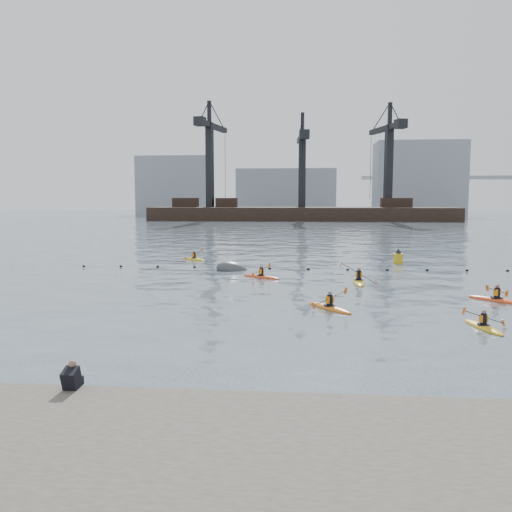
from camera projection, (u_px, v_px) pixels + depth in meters
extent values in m
plane|color=#394752|center=(285.00, 351.00, 19.77)|extent=(400.00, 400.00, 0.00)
cube|color=#4C443D|center=(269.00, 478.00, 10.86)|extent=(18.00, 7.00, 1.00)
cube|color=black|center=(71.00, 379.00, 14.43)|extent=(0.38, 0.60, 0.67)
cube|color=black|center=(75.00, 382.00, 14.66)|extent=(0.34, 0.40, 0.24)
sphere|color=#8C6651|center=(72.00, 364.00, 14.49)|extent=(0.21, 0.21, 0.21)
sphere|color=black|center=(84.00, 266.00, 43.55)|extent=(0.24, 0.24, 0.24)
sphere|color=black|center=(121.00, 267.00, 43.44)|extent=(0.24, 0.24, 0.24)
sphere|color=black|center=(158.00, 267.00, 43.26)|extent=(0.24, 0.24, 0.24)
sphere|color=black|center=(195.00, 267.00, 42.96)|extent=(0.24, 0.24, 0.24)
sphere|color=black|center=(232.00, 268.00, 42.57)|extent=(0.24, 0.24, 0.24)
sphere|color=black|center=(270.00, 269.00, 42.13)|extent=(0.24, 0.24, 0.24)
sphere|color=black|center=(308.00, 269.00, 41.74)|extent=(0.24, 0.24, 0.24)
sphere|color=black|center=(348.00, 270.00, 41.45)|extent=(0.24, 0.24, 0.24)
sphere|color=black|center=(387.00, 270.00, 41.27)|extent=(0.24, 0.24, 0.24)
sphere|color=black|center=(427.00, 270.00, 41.16)|extent=(0.24, 0.24, 0.24)
sphere|color=black|center=(467.00, 271.00, 41.05)|extent=(0.24, 0.24, 0.24)
sphere|color=black|center=(508.00, 271.00, 40.87)|extent=(0.24, 0.24, 0.24)
cube|color=black|center=(302.00, 217.00, 128.58)|extent=(72.00, 12.00, 4.50)
cube|color=black|center=(186.00, 202.00, 130.69)|extent=(6.00, 3.00, 2.20)
cube|color=black|center=(227.00, 203.00, 129.81)|extent=(5.00, 3.00, 2.20)
cube|color=black|center=(396.00, 203.00, 126.27)|extent=(7.00, 3.00, 2.20)
cube|color=black|center=(210.00, 165.00, 129.19)|extent=(1.85, 1.85, 20.00)
cube|color=black|center=(213.00, 126.00, 130.75)|extent=(4.31, 17.93, 1.20)
cube|color=black|center=(200.00, 121.00, 122.12)|extent=(2.62, 2.94, 2.00)
cube|color=black|center=(209.00, 112.00, 127.82)|extent=(0.93, 0.93, 5.00)
cube|color=black|center=(302.00, 171.00, 127.41)|extent=(1.73, 1.73, 17.00)
cube|color=black|center=(302.00, 138.00, 128.78)|extent=(2.50, 15.05, 1.20)
cube|color=black|center=(304.00, 134.00, 121.33)|extent=(2.42, 2.78, 2.00)
cube|color=black|center=(302.00, 123.00, 126.21)|extent=(0.87, 0.87, 5.00)
cube|color=black|center=(389.00, 166.00, 125.53)|extent=(1.96, 1.96, 19.00)
cube|color=black|center=(385.00, 129.00, 127.05)|extent=(5.56, 16.73, 1.20)
cube|color=black|center=(401.00, 124.00, 118.73)|extent=(2.80, 3.08, 2.00)
cube|color=black|center=(390.00, 113.00, 124.22)|extent=(0.98, 0.98, 5.00)
cube|color=gray|center=(176.00, 186.00, 170.83)|extent=(22.00, 14.00, 18.00)
cube|color=gray|center=(286.00, 192.00, 167.96)|extent=(30.00, 14.00, 14.00)
cube|color=gray|center=(418.00, 179.00, 163.98)|extent=(26.00, 14.00, 22.00)
cube|color=gray|center=(467.00, 177.00, 181.90)|extent=(70.00, 2.00, 1.20)
cylinder|color=gray|center=(391.00, 184.00, 184.33)|extent=(1.60, 1.60, 20.00)
ellipsoid|color=orange|center=(330.00, 308.00, 27.17)|extent=(2.47, 2.98, 0.32)
cylinder|color=black|center=(330.00, 306.00, 27.15)|extent=(0.85, 0.85, 0.06)
cylinder|color=black|center=(330.00, 300.00, 27.12)|extent=(0.30, 0.30, 0.53)
cube|color=orange|center=(330.00, 300.00, 27.12)|extent=(0.43, 0.40, 0.34)
sphere|color=#8C6651|center=(330.00, 293.00, 27.08)|extent=(0.21, 0.21, 0.21)
cylinder|color=black|center=(330.00, 298.00, 27.11)|extent=(1.75, 1.33, 0.61)
cube|color=#D85914|center=(313.00, 306.00, 26.60)|extent=(0.20, 0.20, 0.35)
cube|color=#D85914|center=(346.00, 291.00, 27.63)|extent=(0.20, 0.20, 0.35)
ellipsoid|color=gold|center=(483.00, 327.00, 23.19)|extent=(1.25, 2.94, 0.29)
cylinder|color=black|center=(483.00, 325.00, 23.18)|extent=(0.65, 0.65, 0.05)
cylinder|color=black|center=(484.00, 319.00, 23.15)|extent=(0.27, 0.27, 0.47)
cube|color=orange|center=(484.00, 319.00, 23.15)|extent=(0.36, 0.27, 0.31)
sphere|color=#8C6651|center=(484.00, 312.00, 23.11)|extent=(0.19, 0.19, 0.19)
cylinder|color=black|center=(484.00, 317.00, 23.14)|extent=(1.85, 0.48, 0.66)
cube|color=#D85914|center=(464.00, 311.00, 22.97)|extent=(0.17, 0.16, 0.31)
cube|color=#D85914|center=(503.00, 323.00, 23.31)|extent=(0.17, 0.16, 0.31)
ellipsoid|color=#E84915|center=(261.00, 277.00, 37.71)|extent=(2.94, 2.13, 0.31)
cylinder|color=black|center=(261.00, 275.00, 37.70)|extent=(0.79, 0.79, 0.06)
cylinder|color=black|center=(261.00, 271.00, 37.67)|extent=(0.29, 0.29, 0.50)
cube|color=orange|center=(261.00, 271.00, 37.67)|extent=(0.36, 0.40, 0.33)
sphere|color=#8C6651|center=(261.00, 267.00, 37.63)|extent=(0.20, 0.20, 0.20)
cylinder|color=black|center=(261.00, 270.00, 37.66)|extent=(1.11, 1.77, 0.54)
cube|color=#D85914|center=(253.00, 275.00, 36.90)|extent=(0.18, 0.18, 0.33)
cube|color=#D85914|center=(269.00, 265.00, 38.41)|extent=(0.18, 0.18, 0.33)
ellipsoid|color=gold|center=(359.00, 282.00, 35.41)|extent=(0.84, 3.64, 0.36)
cylinder|color=black|center=(359.00, 280.00, 35.39)|extent=(0.70, 0.70, 0.07)
cylinder|color=black|center=(359.00, 275.00, 35.36)|extent=(0.34, 0.34, 0.59)
cube|color=orange|center=(359.00, 275.00, 35.35)|extent=(0.41, 0.26, 0.38)
sphere|color=#8C6651|center=(359.00, 269.00, 35.31)|extent=(0.24, 0.24, 0.24)
cylinder|color=black|center=(359.00, 273.00, 35.34)|extent=(2.17, 0.11, 1.29)
cube|color=#D85914|center=(341.00, 264.00, 35.42)|extent=(0.25, 0.17, 0.36)
cube|color=#D85914|center=(377.00, 283.00, 35.27)|extent=(0.25, 0.17, 0.36)
ellipsoid|color=#E64515|center=(497.00, 300.00, 29.20)|extent=(2.76, 2.86, 0.33)
cylinder|color=black|center=(497.00, 298.00, 29.19)|extent=(0.88, 0.88, 0.06)
cylinder|color=black|center=(497.00, 293.00, 29.16)|extent=(0.31, 0.31, 0.54)
cube|color=orange|center=(497.00, 292.00, 29.15)|extent=(0.43, 0.42, 0.35)
sphere|color=#8C6651|center=(497.00, 286.00, 29.12)|extent=(0.22, 0.22, 0.22)
cylinder|color=black|center=(497.00, 291.00, 29.14)|extent=(1.63, 1.55, 0.63)
cube|color=#D85914|center=(507.00, 294.00, 29.83)|extent=(0.20, 0.20, 0.35)
cube|color=#D85914|center=(487.00, 288.00, 28.46)|extent=(0.20, 0.20, 0.35)
ellipsoid|color=yellow|center=(194.00, 259.00, 48.41)|extent=(2.56, 2.38, 0.29)
cylinder|color=black|center=(194.00, 258.00, 48.40)|extent=(0.77, 0.77, 0.05)
cylinder|color=black|center=(194.00, 255.00, 48.37)|extent=(0.27, 0.27, 0.47)
cube|color=orange|center=(194.00, 255.00, 48.37)|extent=(0.37, 0.38, 0.31)
sphere|color=#8C6651|center=(194.00, 252.00, 48.34)|extent=(0.19, 0.19, 0.19)
cylinder|color=black|center=(194.00, 254.00, 48.36)|extent=(1.29, 1.44, 0.71)
cube|color=#D85914|center=(186.00, 258.00, 47.77)|extent=(0.19, 0.20, 0.31)
cube|color=#D85914|center=(202.00, 250.00, 48.96)|extent=(0.19, 0.20, 0.31)
ellipsoid|color=#393B3E|center=(232.00, 270.00, 41.59)|extent=(2.89, 1.87, 1.74)
cylinder|color=#C59613|center=(398.00, 259.00, 45.73)|extent=(0.79, 0.79, 1.01)
cone|color=black|center=(398.00, 251.00, 45.65)|extent=(0.50, 0.50, 0.39)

